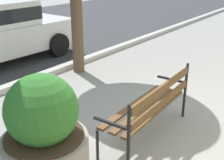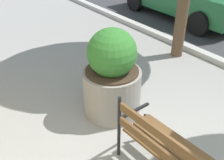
{
  "view_description": "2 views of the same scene",
  "coord_description": "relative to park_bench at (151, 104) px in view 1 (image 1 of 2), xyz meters",
  "views": [
    {
      "loc": [
        -3.4,
        -2.1,
        2.42
      ],
      "look_at": [
        -0.08,
        0.42,
        0.75
      ],
      "focal_mm": 46.67,
      "sensor_mm": 36.0,
      "label": 1
    },
    {
      "loc": [
        1.07,
        -2.1,
        2.79
      ],
      "look_at": [
        -1.77,
        0.02,
        0.6
      ],
      "focal_mm": 43.06,
      "sensor_mm": 36.0,
      "label": 2
    }
  ],
  "objects": [
    {
      "name": "ground_plane",
      "position": [
        0.07,
        0.29,
        -0.54
      ],
      "size": [
        80.0,
        80.0,
        0.0
      ],
      "primitive_type": "plane",
      "color": "gray"
    },
    {
      "name": "curb_stone",
      "position": [
        0.07,
        3.19,
        -0.48
      ],
      "size": [
        60.0,
        0.2,
        0.12
      ],
      "primitive_type": "cube",
      "color": "#B2AFA8",
      "rests_on": "ground"
    },
    {
      "name": "park_bench",
      "position": [
        0.0,
        0.0,
        0.0
      ],
      "size": [
        1.82,
        0.6,
        0.95
      ],
      "color": "brown",
      "rests_on": "ground"
    },
    {
      "name": "concrete_planter",
      "position": [
        -1.7,
        0.31,
        0.11
      ],
      "size": [
        0.91,
        0.91,
        1.44
      ],
      "color": "gray",
      "rests_on": "ground"
    }
  ]
}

